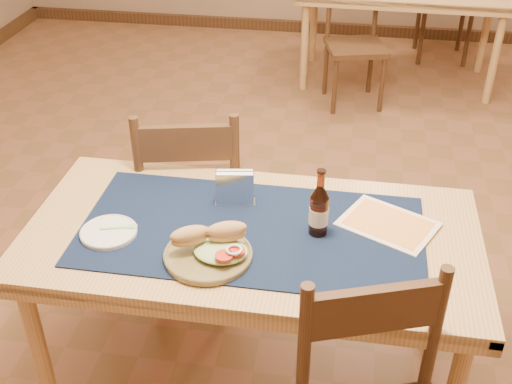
% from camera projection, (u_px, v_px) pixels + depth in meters
% --- Properties ---
extents(main_table, '(1.60, 0.80, 0.75)m').
position_uv_depth(main_table, '(252.00, 249.00, 2.30)').
color(main_table, tan).
rests_on(main_table, ground).
extents(placemat, '(1.20, 0.60, 0.01)m').
position_uv_depth(placemat, '(251.00, 230.00, 2.25)').
color(placemat, '#0F1B39').
rests_on(placemat, main_table).
extents(baseboard, '(6.00, 7.00, 0.10)m').
position_uv_depth(baseboard, '(278.00, 249.00, 3.30)').
color(baseboard, '#422A17').
rests_on(baseboard, ground).
extents(chair_main_far, '(0.54, 0.54, 0.99)m').
position_uv_depth(chair_main_far, '(192.00, 195.00, 2.88)').
color(chair_main_far, '#422A17').
rests_on(chair_main_far, ground).
extents(chair_back_near, '(0.50, 0.50, 0.88)m').
position_uv_depth(chair_back_near, '(355.00, 42.00, 4.67)').
color(chair_back_near, '#422A17').
rests_on(chair_back_near, ground).
extents(chair_back_far, '(0.45, 0.45, 0.96)m').
position_uv_depth(chair_back_far, '(447.00, 2.00, 5.36)').
color(chair_back_far, '#422A17').
rests_on(chair_back_far, ground).
extents(sandwich_plate, '(0.30, 0.30, 0.11)m').
position_uv_depth(sandwich_plate, '(211.00, 249.00, 2.11)').
color(sandwich_plate, brown).
rests_on(sandwich_plate, placemat).
extents(side_plate, '(0.20, 0.20, 0.02)m').
position_uv_depth(side_plate, '(109.00, 232.00, 2.23)').
color(side_plate, silver).
rests_on(side_plate, placemat).
extents(fork, '(0.13, 0.05, 0.00)m').
position_uv_depth(fork, '(122.00, 227.00, 2.24)').
color(fork, '#75C66C').
rests_on(fork, side_plate).
extents(beer_bottle, '(0.07, 0.07, 0.25)m').
position_uv_depth(beer_bottle, '(319.00, 210.00, 2.19)').
color(beer_bottle, '#4F1F0E').
rests_on(beer_bottle, placemat).
extents(napkin_holder, '(0.16, 0.08, 0.13)m').
position_uv_depth(napkin_holder, '(235.00, 189.00, 2.36)').
color(napkin_holder, silver).
rests_on(napkin_holder, placemat).
extents(menu_card, '(0.39, 0.35, 0.01)m').
position_uv_depth(menu_card, '(388.00, 224.00, 2.28)').
color(menu_card, beige).
rests_on(menu_card, placemat).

